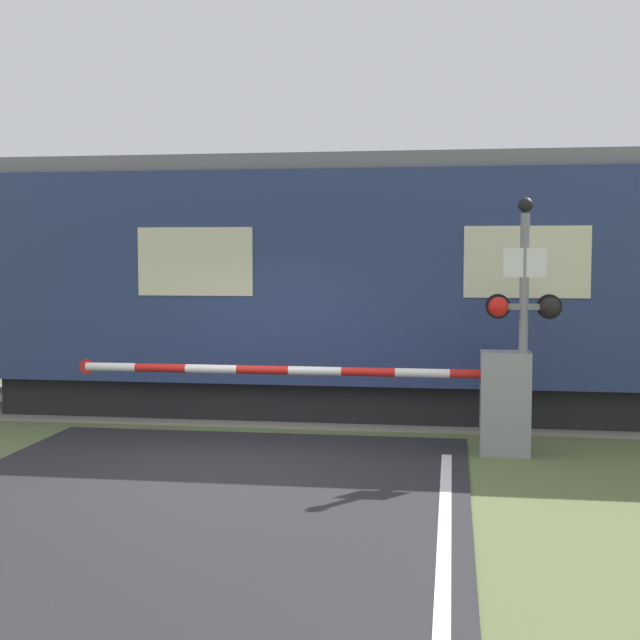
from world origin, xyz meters
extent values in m
plane|color=#5B6B3D|center=(0.00, 0.00, 0.00)|extent=(80.00, 80.00, 0.00)
cube|color=gray|center=(0.00, 4.01, 0.01)|extent=(36.00, 3.20, 0.03)
cube|color=#595451|center=(0.00, 3.29, 0.08)|extent=(36.00, 0.08, 0.10)
cube|color=#595451|center=(0.00, 4.73, 0.08)|extent=(36.00, 0.08, 0.10)
cube|color=black|center=(3.55, 4.01, 0.30)|extent=(15.50, 2.47, 0.60)
cube|color=navy|center=(3.55, 4.01, 2.12)|extent=(16.85, 2.91, 3.05)
cube|color=slate|center=(3.55, 4.01, 3.77)|extent=(16.51, 2.68, 0.24)
cube|color=beige|center=(3.55, 2.54, 2.35)|extent=(1.68, 0.02, 0.97)
cube|color=beige|center=(-1.08, 2.54, 2.35)|extent=(1.68, 0.02, 0.97)
cube|color=gray|center=(3.21, 1.23, 0.64)|extent=(0.60, 0.44, 1.27)
cylinder|color=gray|center=(3.21, 1.23, 0.99)|extent=(0.16, 0.16, 0.18)
cylinder|color=red|center=(2.87, 1.23, 0.99)|extent=(0.67, 0.11, 0.11)
cylinder|color=white|center=(2.20, 1.23, 0.99)|extent=(0.67, 0.11, 0.11)
cylinder|color=red|center=(1.53, 1.23, 0.99)|extent=(0.67, 0.11, 0.11)
cylinder|color=white|center=(0.85, 1.23, 0.99)|extent=(0.67, 0.11, 0.11)
cylinder|color=red|center=(0.18, 1.23, 0.99)|extent=(0.67, 0.11, 0.11)
cylinder|color=white|center=(-0.49, 1.23, 0.99)|extent=(0.67, 0.11, 0.11)
cylinder|color=red|center=(-1.17, 1.23, 0.99)|extent=(0.67, 0.11, 0.11)
cylinder|color=white|center=(-1.84, 1.23, 0.99)|extent=(0.67, 0.11, 0.11)
cylinder|color=red|center=(-2.18, 1.23, 0.99)|extent=(0.20, 0.02, 0.20)
cylinder|color=gray|center=(3.41, 1.15, 1.47)|extent=(0.11, 0.11, 2.94)
cube|color=gray|center=(3.41, 1.15, 1.83)|extent=(0.73, 0.07, 0.07)
sphere|color=red|center=(3.11, 1.10, 1.83)|extent=(0.24, 0.24, 0.24)
sphere|color=black|center=(3.71, 1.10, 1.83)|extent=(0.24, 0.24, 0.24)
cylinder|color=black|center=(3.11, 1.21, 1.83)|extent=(0.30, 0.06, 0.30)
cylinder|color=black|center=(3.71, 1.21, 1.83)|extent=(0.30, 0.06, 0.30)
cube|color=white|center=(3.41, 1.11, 2.36)|extent=(0.51, 0.02, 0.35)
sphere|color=black|center=(3.41, 1.15, 3.04)|extent=(0.18, 0.18, 0.18)
camera|label=1|loc=(2.55, -9.78, 2.45)|focal=50.00mm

